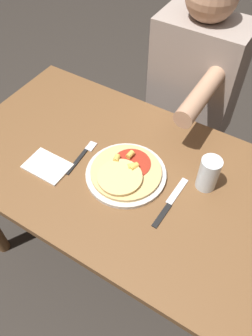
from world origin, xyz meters
TOP-DOWN VIEW (x-y plane):
  - ground_plane at (0.00, 0.00)m, footprint 8.00×8.00m
  - dining_table at (0.00, 0.00)m, footprint 1.25×0.71m
  - plate at (0.03, -0.02)m, footprint 0.28×0.28m
  - pizza at (0.03, -0.03)m, footprint 0.24×0.24m
  - fork at (-0.15, -0.03)m, footprint 0.03×0.18m
  - knife at (0.21, -0.04)m, footprint 0.03×0.22m
  - drinking_glass at (0.28, 0.08)m, footprint 0.07×0.07m
  - napkin at (-0.23, -0.13)m, footprint 0.16×0.11m
  - person_diner at (0.02, 0.57)m, footprint 0.37×0.52m

SIDE VIEW (x-z plane):
  - ground_plane at x=0.00m, z-range 0.00..0.00m
  - dining_table at x=0.00m, z-range 0.25..0.97m
  - person_diner at x=0.02m, z-range 0.10..1.31m
  - fork at x=-0.15m, z-range 0.72..0.73m
  - knife at x=0.21m, z-range 0.72..0.73m
  - napkin at x=-0.23m, z-range 0.72..0.73m
  - plate at x=0.03m, z-range 0.72..0.74m
  - pizza at x=0.03m, z-range 0.73..0.76m
  - drinking_glass at x=0.28m, z-range 0.72..0.85m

